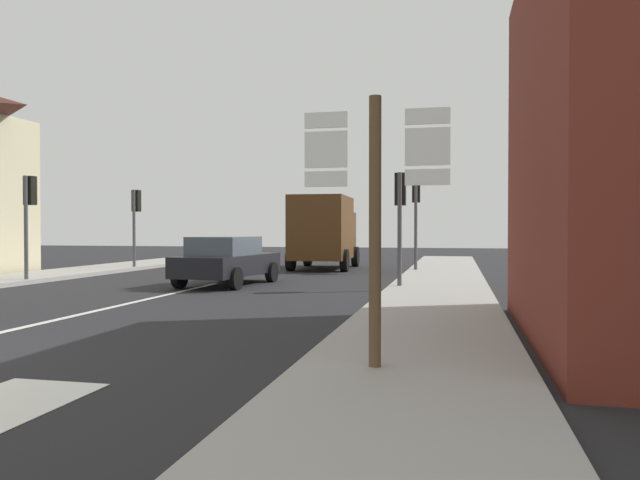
{
  "coord_description": "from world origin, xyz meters",
  "views": [
    {
      "loc": [
        7.28,
        -5.91,
        1.7
      ],
      "look_at": [
        3.59,
        10.67,
        1.4
      ],
      "focal_mm": 34.5,
      "sensor_mm": 36.0,
      "label": 1
    }
  ],
  "objects_px": {
    "traffic_light_near_right": "(400,203)",
    "traffic_light_far_left": "(136,211)",
    "route_sign_post": "(375,211)",
    "traffic_light_far_right": "(416,203)",
    "traffic_light_near_left": "(29,204)",
    "delivery_truck": "(324,230)",
    "sedan_far": "(227,260)"
  },
  "relations": [
    {
      "from": "traffic_light_near_right",
      "to": "traffic_light_far_left",
      "type": "height_order",
      "value": "traffic_light_far_left"
    },
    {
      "from": "route_sign_post",
      "to": "traffic_light_far_right",
      "type": "relative_size",
      "value": 0.88
    },
    {
      "from": "traffic_light_near_left",
      "to": "route_sign_post",
      "type": "bearing_deg",
      "value": -38.97
    },
    {
      "from": "route_sign_post",
      "to": "traffic_light_far_right",
      "type": "bearing_deg",
      "value": 92.11
    },
    {
      "from": "traffic_light_far_right",
      "to": "traffic_light_far_left",
      "type": "bearing_deg",
      "value": -176.5
    },
    {
      "from": "delivery_truck",
      "to": "traffic_light_far_left",
      "type": "bearing_deg",
      "value": -163.77
    },
    {
      "from": "delivery_truck",
      "to": "route_sign_post",
      "type": "height_order",
      "value": "route_sign_post"
    },
    {
      "from": "sedan_far",
      "to": "traffic_light_far_right",
      "type": "bearing_deg",
      "value": 51.11
    },
    {
      "from": "sedan_far",
      "to": "traffic_light_far_left",
      "type": "xyz_separation_m",
      "value": [
        -6.27,
        5.79,
        1.7
      ]
    },
    {
      "from": "sedan_far",
      "to": "traffic_light_far_left",
      "type": "bearing_deg",
      "value": 137.26
    },
    {
      "from": "traffic_light_far_right",
      "to": "route_sign_post",
      "type": "bearing_deg",
      "value": -87.89
    },
    {
      "from": "sedan_far",
      "to": "traffic_light_far_right",
      "type": "distance_m",
      "value": 8.56
    },
    {
      "from": "delivery_truck",
      "to": "traffic_light_near_right",
      "type": "distance_m",
      "value": 9.28
    },
    {
      "from": "route_sign_post",
      "to": "traffic_light_far_left",
      "type": "bearing_deg",
      "value": 126.58
    },
    {
      "from": "traffic_light_near_right",
      "to": "traffic_light_far_left",
      "type": "xyz_separation_m",
      "value": [
        -11.5,
        6.16,
        0.05
      ]
    },
    {
      "from": "traffic_light_far_left",
      "to": "delivery_truck",
      "type": "bearing_deg",
      "value": 16.23
    },
    {
      "from": "route_sign_post",
      "to": "traffic_light_near_right",
      "type": "bearing_deg",
      "value": 93.53
    },
    {
      "from": "traffic_light_far_right",
      "to": "traffic_light_far_left",
      "type": "relative_size",
      "value": 1.09
    },
    {
      "from": "route_sign_post",
      "to": "delivery_truck",
      "type": "bearing_deg",
      "value": 103.91
    },
    {
      "from": "traffic_light_far_right",
      "to": "traffic_light_far_left",
      "type": "distance_m",
      "value": 11.53
    },
    {
      "from": "traffic_light_far_left",
      "to": "traffic_light_near_left",
      "type": "height_order",
      "value": "traffic_light_near_left"
    },
    {
      "from": "traffic_light_far_right",
      "to": "traffic_light_near_left",
      "type": "xyz_separation_m",
      "value": [
        -11.5,
        -7.24,
        -0.2
      ]
    },
    {
      "from": "traffic_light_far_left",
      "to": "traffic_light_near_right",
      "type": "bearing_deg",
      "value": -28.15
    },
    {
      "from": "traffic_light_near_right",
      "to": "traffic_light_far_right",
      "type": "relative_size",
      "value": 0.9
    },
    {
      "from": "delivery_truck",
      "to": "traffic_light_far_left",
      "type": "xyz_separation_m",
      "value": [
        -7.54,
        -2.2,
        0.81
      ]
    },
    {
      "from": "route_sign_post",
      "to": "traffic_light_near_left",
      "type": "xyz_separation_m",
      "value": [
        -12.13,
        9.82,
        0.57
      ]
    },
    {
      "from": "traffic_light_near_left",
      "to": "traffic_light_far_left",
      "type": "bearing_deg",
      "value": 90.0
    },
    {
      "from": "sedan_far",
      "to": "delivery_truck",
      "type": "bearing_deg",
      "value": 80.94
    },
    {
      "from": "route_sign_post",
      "to": "traffic_light_far_right",
      "type": "height_order",
      "value": "traffic_light_far_right"
    },
    {
      "from": "traffic_light_near_right",
      "to": "delivery_truck",
      "type": "bearing_deg",
      "value": 115.39
    },
    {
      "from": "sedan_far",
      "to": "route_sign_post",
      "type": "distance_m",
      "value": 12.13
    },
    {
      "from": "delivery_truck",
      "to": "traffic_light_near_left",
      "type": "relative_size",
      "value": 1.51
    }
  ]
}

